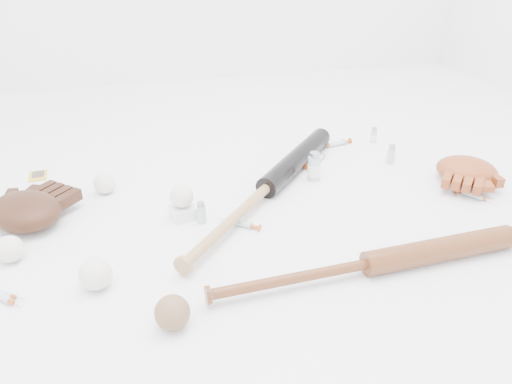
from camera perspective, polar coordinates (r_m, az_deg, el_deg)
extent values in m
plane|color=white|center=(1.48, 1.49, -2.92)|extent=(3.00, 3.00, 0.00)
cube|color=gold|center=(1.87, -23.66, 1.70)|extent=(0.06, 0.08, 0.00)
cube|color=white|center=(1.49, -8.34, -2.24)|extent=(0.08, 0.08, 0.04)
sphere|color=silver|center=(1.46, -8.48, -0.45)|extent=(0.07, 0.07, 0.07)
sphere|color=silver|center=(1.43, -26.35, -5.87)|extent=(0.07, 0.07, 0.07)
sphere|color=silver|center=(1.66, -16.92, 0.95)|extent=(0.07, 0.07, 0.07)
sphere|color=silver|center=(1.25, -17.87, -8.90)|extent=(0.08, 0.08, 0.08)
sphere|color=brown|center=(1.11, -9.55, -13.42)|extent=(0.08, 0.08, 0.08)
cylinder|color=#AEB8BF|center=(1.86, 15.19, 4.22)|extent=(0.03, 0.03, 0.07)
cylinder|color=#AEB8BF|center=(2.03, 13.30, 6.37)|extent=(0.02, 0.02, 0.06)
cylinder|color=#AEB8BF|center=(1.45, -6.26, -2.32)|extent=(0.03, 0.03, 0.07)
cylinder|color=#AEB8BF|center=(1.68, 6.65, 2.94)|extent=(0.04, 0.04, 0.10)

